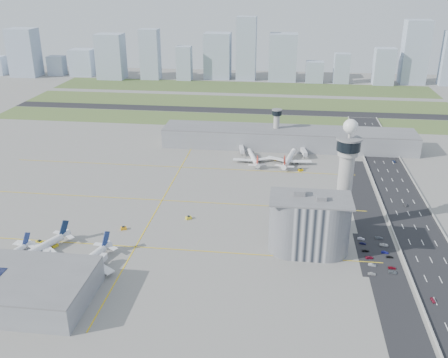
# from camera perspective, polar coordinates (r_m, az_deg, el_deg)

# --- Properties ---
(ground) EXTENTS (1000.00, 1000.00, 0.00)m
(ground) POSITION_cam_1_polar(r_m,az_deg,el_deg) (293.22, -0.86, -5.32)
(ground) COLOR gray
(grass_strip_0) EXTENTS (480.00, 50.00, 0.08)m
(grass_strip_0) POSITION_cam_1_polar(r_m,az_deg,el_deg) (503.92, 0.44, 6.77)
(grass_strip_0) COLOR #415B2B
(grass_strip_0) RESTS_ON ground
(grass_strip_1) EXTENTS (480.00, 60.00, 0.08)m
(grass_strip_1) POSITION_cam_1_polar(r_m,az_deg,el_deg) (576.02, 1.33, 8.79)
(grass_strip_1) COLOR #556F34
(grass_strip_1) RESTS_ON ground
(grass_strip_2) EXTENTS (480.00, 70.00, 0.08)m
(grass_strip_2) POSITION_cam_1_polar(r_m,az_deg,el_deg) (653.65, 2.06, 10.44)
(grass_strip_2) COLOR #445528
(grass_strip_2) RESTS_ON ground
(runway) EXTENTS (480.00, 22.00, 0.10)m
(runway) POSITION_cam_1_polar(r_m,az_deg,el_deg) (539.38, 0.91, 7.84)
(runway) COLOR black
(runway) RESTS_ON ground
(highway) EXTENTS (28.00, 500.00, 0.10)m
(highway) POSITION_cam_1_polar(r_m,az_deg,el_deg) (301.27, 21.49, -6.22)
(highway) COLOR black
(highway) RESTS_ON ground
(barrier_left) EXTENTS (0.60, 500.00, 1.20)m
(barrier_left) POSITION_cam_1_polar(r_m,az_deg,el_deg) (297.68, 18.89, -6.06)
(barrier_left) COLOR #9E9E99
(barrier_left) RESTS_ON ground
(barrier_right) EXTENTS (0.60, 500.00, 1.20)m
(barrier_right) POSITION_cam_1_polar(r_m,az_deg,el_deg) (304.96, 24.06, -6.17)
(barrier_right) COLOR #9E9E99
(barrier_right) RESTS_ON ground
(landside_road) EXTENTS (18.00, 260.00, 0.08)m
(landside_road) POSITION_cam_1_polar(r_m,az_deg,el_deg) (287.12, 17.08, -7.05)
(landside_road) COLOR black
(landside_road) RESTS_ON ground
(parking_lot) EXTENTS (20.00, 44.00, 0.10)m
(parking_lot) POSITION_cam_1_polar(r_m,az_deg,el_deg) (276.50, 17.05, -8.26)
(parking_lot) COLOR black
(parking_lot) RESTS_ON ground
(taxiway_line_h_0) EXTENTS (260.00, 0.60, 0.01)m
(taxiway_line_h_0) POSITION_cam_1_polar(r_m,az_deg,el_deg) (275.70, -10.07, -7.64)
(taxiway_line_h_0) COLOR yellow
(taxiway_line_h_0) RESTS_ON ground
(taxiway_line_h_1) EXTENTS (260.00, 0.60, 0.01)m
(taxiway_line_h_1) POSITION_cam_1_polar(r_m,az_deg,el_deg) (326.81, -7.09, -2.43)
(taxiway_line_h_1) COLOR yellow
(taxiway_line_h_1) RESTS_ON ground
(taxiway_line_h_2) EXTENTS (260.00, 0.60, 0.01)m
(taxiway_line_h_2) POSITION_cam_1_polar(r_m,az_deg,el_deg) (380.52, -4.95, 1.35)
(taxiway_line_h_2) COLOR yellow
(taxiway_line_h_2) RESTS_ON ground
(taxiway_line_v) EXTENTS (0.60, 260.00, 0.01)m
(taxiway_line_v) POSITION_cam_1_polar(r_m,az_deg,el_deg) (326.81, -7.09, -2.43)
(taxiway_line_v) COLOR yellow
(taxiway_line_v) RESTS_ON ground
(control_tower) EXTENTS (14.00, 14.00, 64.50)m
(control_tower) POSITION_cam_1_polar(r_m,az_deg,el_deg) (285.79, 13.78, 0.96)
(control_tower) COLOR #ADAAA5
(control_tower) RESTS_ON ground
(secondary_tower) EXTENTS (8.60, 8.60, 31.90)m
(secondary_tower) POSITION_cam_1_polar(r_m,az_deg,el_deg) (423.51, 6.01, 6.21)
(secondary_tower) COLOR #ADAAA5
(secondary_tower) RESTS_ON ground
(admin_building) EXTENTS (42.00, 24.00, 33.50)m
(admin_building) POSITION_cam_1_polar(r_m,az_deg,el_deg) (264.77, 9.71, -5.18)
(admin_building) COLOR #B2B2B7
(admin_building) RESTS_ON ground
(terminal_pier) EXTENTS (210.00, 32.00, 15.80)m
(terminal_pier) POSITION_cam_1_polar(r_m,az_deg,el_deg) (424.74, 7.30, 4.66)
(terminal_pier) COLOR gray
(terminal_pier) RESTS_ON ground
(airplane_near_a) EXTENTS (40.08, 43.26, 9.85)m
(airplane_near_a) POSITION_cam_1_polar(r_m,az_deg,el_deg) (278.46, -23.94, -7.92)
(airplane_near_a) COLOR white
(airplane_near_a) RESTS_ON ground
(airplane_near_b) EXTENTS (50.14, 53.29, 11.82)m
(airplane_near_b) POSITION_cam_1_polar(r_m,az_deg,el_deg) (278.85, -20.60, -7.09)
(airplane_near_b) COLOR white
(airplane_near_b) RESTS_ON ground
(airplane_near_c) EXTENTS (46.81, 50.86, 11.74)m
(airplane_near_c) POSITION_cam_1_polar(r_m,az_deg,el_deg) (259.52, -15.80, -8.77)
(airplane_near_c) COLOR white
(airplane_near_c) RESTS_ON ground
(airplane_far_a) EXTENTS (40.87, 45.01, 10.69)m
(airplane_far_a) POSITION_cam_1_polar(r_m,az_deg,el_deg) (389.43, 3.37, 2.74)
(airplane_far_a) COLOR white
(airplane_far_a) RESTS_ON ground
(airplane_far_b) EXTENTS (42.79, 47.81, 11.75)m
(airplane_far_b) POSITION_cam_1_polar(r_m,az_deg,el_deg) (389.58, 7.47, 2.68)
(airplane_far_b) COLOR white
(airplane_far_b) RESTS_ON ground
(jet_bridge_near_1) EXTENTS (5.39, 14.31, 5.70)m
(jet_bridge_near_1) POSITION_cam_1_polar(r_m,az_deg,el_deg) (265.68, -21.10, -9.49)
(jet_bridge_near_1) COLOR silver
(jet_bridge_near_1) RESTS_ON ground
(jet_bridge_near_2) EXTENTS (5.39, 14.31, 5.70)m
(jet_bridge_near_2) POSITION_cam_1_polar(r_m,az_deg,el_deg) (253.59, -14.99, -10.27)
(jet_bridge_near_2) COLOR silver
(jet_bridge_near_2) RESTS_ON ground
(jet_bridge_far_0) EXTENTS (5.39, 14.31, 5.70)m
(jet_bridge_far_0) POSITION_cam_1_polar(r_m,az_deg,el_deg) (412.59, 1.96, 3.56)
(jet_bridge_far_0) COLOR silver
(jet_bridge_far_0) RESTS_ON ground
(jet_bridge_far_1) EXTENTS (5.39, 14.31, 5.70)m
(jet_bridge_far_1) POSITION_cam_1_polar(r_m,az_deg,el_deg) (411.42, 8.92, 3.23)
(jet_bridge_far_1) COLOR silver
(jet_bridge_far_1) RESTS_ON ground
(tug_0) EXTENTS (4.22, 3.45, 2.13)m
(tug_0) POSITION_cam_1_polar(r_m,az_deg,el_deg) (291.81, -20.34, -6.77)
(tug_0) COLOR yellow
(tug_0) RESTS_ON ground
(tug_1) EXTENTS (3.89, 4.29, 2.06)m
(tug_1) POSITION_cam_1_polar(r_m,az_deg,el_deg) (286.04, -18.81, -7.17)
(tug_1) COLOR yellow
(tug_1) RESTS_ON ground
(tug_2) EXTENTS (4.02, 3.46, 1.97)m
(tug_2) POSITION_cam_1_polar(r_m,az_deg,el_deg) (294.03, -11.41, -5.50)
(tug_2) COLOR orange
(tug_2) RESTS_ON ground
(tug_3) EXTENTS (4.15, 3.82, 1.99)m
(tug_3) POSITION_cam_1_polar(r_m,az_deg,el_deg) (300.78, -4.07, -4.40)
(tug_3) COLOR yellow
(tug_3) RESTS_ON ground
(tug_4) EXTENTS (3.76, 4.17, 2.01)m
(tug_4) POSITION_cam_1_polar(r_m,az_deg,el_deg) (395.18, 5.95, 2.29)
(tug_4) COLOR gold
(tug_4) RESTS_ON ground
(tug_5) EXTENTS (4.18, 3.65, 2.03)m
(tug_5) POSITION_cam_1_polar(r_m,az_deg,el_deg) (375.81, 8.74, 1.06)
(tug_5) COLOR #FBBA02
(tug_5) RESTS_ON ground
(car_lot_0) EXTENTS (3.88, 1.74, 1.29)m
(car_lot_0) POSITION_cam_1_polar(r_m,az_deg,el_deg) (258.67, 16.54, -10.33)
(car_lot_0) COLOR silver
(car_lot_0) RESTS_ON ground
(car_lot_1) EXTENTS (4.05, 1.91, 1.28)m
(car_lot_1) POSITION_cam_1_polar(r_m,az_deg,el_deg) (265.78, 16.58, -9.38)
(car_lot_1) COLOR #9FA4A7
(car_lot_1) RESTS_ON ground
(car_lot_2) EXTENTS (4.32, 2.44, 1.14)m
(car_lot_2) POSITION_cam_1_polar(r_m,az_deg,el_deg) (271.72, 16.28, -8.61)
(car_lot_2) COLOR maroon
(car_lot_2) RESTS_ON ground
(car_lot_3) EXTENTS (3.89, 1.84, 1.09)m
(car_lot_3) POSITION_cam_1_polar(r_m,az_deg,el_deg) (277.36, 15.88, -7.89)
(car_lot_3) COLOR black
(car_lot_3) RESTS_ON ground
(car_lot_4) EXTENTS (3.79, 2.01, 1.23)m
(car_lot_4) POSITION_cam_1_polar(r_m,az_deg,el_deg) (283.94, 15.58, -7.09)
(car_lot_4) COLOR #191A4E
(car_lot_4) RESTS_ON ground
(car_lot_5) EXTENTS (4.01, 1.84, 1.27)m
(car_lot_5) POSITION_cam_1_polar(r_m,az_deg,el_deg) (288.27, 15.38, -6.58)
(car_lot_5) COLOR silver
(car_lot_5) RESTS_ON ground
(car_lot_6) EXTENTS (4.49, 2.60, 1.18)m
(car_lot_6) POSITION_cam_1_polar(r_m,az_deg,el_deg) (263.05, 18.73, -10.05)
(car_lot_6) COLOR slate
(car_lot_6) RESTS_ON ground
(car_lot_7) EXTENTS (3.94, 1.74, 1.13)m
(car_lot_7) POSITION_cam_1_polar(r_m,az_deg,el_deg) (266.44, 18.66, -9.60)
(car_lot_7) COLOR maroon
(car_lot_7) RESTS_ON ground
(car_lot_8) EXTENTS (3.49, 1.49, 1.18)m
(car_lot_8) POSITION_cam_1_polar(r_m,az_deg,el_deg) (275.41, 18.40, -8.44)
(car_lot_8) COLOR black
(car_lot_8) RESTS_ON ground
(car_lot_9) EXTENTS (3.80, 1.64, 1.21)m
(car_lot_9) POSITION_cam_1_polar(r_m,az_deg,el_deg) (278.67, 17.90, -7.98)
(car_lot_9) COLOR navy
(car_lot_9) RESTS_ON ground
(car_lot_10) EXTENTS (4.70, 2.26, 1.29)m
(car_lot_10) POSITION_cam_1_polar(r_m,az_deg,el_deg) (285.55, 17.83, -7.18)
(car_lot_10) COLOR silver
(car_lot_10) RESTS_ON ground
(car_lot_11) EXTENTS (4.50, 1.91, 1.29)m
(car_lot_11) POSITION_cam_1_polar(r_m,az_deg,el_deg) (291.75, 17.33, -6.45)
(car_lot_11) COLOR slate
(car_lot_11) RESTS_ON ground
(car_hw_0) EXTENTS (1.97, 3.90, 1.27)m
(car_hw_0) POSITION_cam_1_polar(r_m,az_deg,el_deg) (249.26, 22.79, -12.65)
(car_hw_0) COLOR maroon
(car_hw_0) RESTS_ON ground
(car_hw_1) EXTENTS (1.35, 3.74, 1.23)m
(car_hw_1) POSITION_cam_1_polar(r_m,az_deg,el_deg) (336.57, 20.05, -2.83)
(car_hw_1) COLOR #28272A
(car_hw_1) RESTS_ON ground
(car_hw_2) EXTENTS (2.25, 4.19, 1.12)m
(car_hw_2) POSITION_cam_1_polar(r_m,az_deg,el_deg) (411.34, 18.88, 1.92)
(car_hw_2) COLOR navy
(car_hw_2) RESTS_ON ground
(car_hw_4) EXTENTS (1.76, 3.77, 1.25)m
(car_hw_4) POSITION_cam_1_polar(r_m,az_deg,el_deg) (461.03, 15.63, 4.49)
(car_hw_4) COLOR #A3A3A5
(car_hw_4) RESTS_ON ground
(skyline_bldg_1) EXTENTS (37.63, 30.10, 65.60)m
(skyline_bldg_1) POSITION_cam_1_polar(r_m,az_deg,el_deg) (775.08, -21.86, 13.27)
(skyline_bldg_1) COLOR #9EADC1
(skyline_bldg_1) RESTS_ON ground
(skyline_bldg_2) EXTENTS (22.81, 18.25, 26.79)m
(skyline_bldg_2) POSITION_cam_1_polar(r_m,az_deg,el_deg) (771.01, -18.55, 12.19)
(skyline_bldg_2) COLOR #9EADC1
(skyline_bldg_2) RESTS_ON ground
(skyline_bldg_3) EXTENTS (32.30, 25.84, 36.93)m
(skyline_bldg_3) POSITION_cam_1_polar(r_m,az_deg,el_deg) (755.64, -15.84, 12.70)
(skyline_bldg_3) COLOR #9EADC1
(skyline_bldg_3) RESTS_ON ground
(skyline_bldg_4) EXTENTS (35.81, 28.65, 60.36)m
(skyline_bldg_4) POSITION_cam_1_polar(r_m,az_deg,el_deg) (721.72, -12.80, 13.50)
(skyline_bldg_4) COLOR #9EADC1
(skyline_bldg_4) RESTS_ON ground
(skyline_bldg_5) EXTENTS (25.49, 20.39, 66.89)m
(skyline_bldg_5) POSITION_cam_1_polar(r_m,az_deg,el_deg) (709.19, -8.44, 13.92)
(skyline_bldg_5) COLOR #9EADC1
(skyline_bldg_5) RESTS_ON ground
(skyline_bldg_6) EXTENTS (20.04, 16.03, 45.20)m
(skyline_bldg_6) POSITION_cam_1_polar(r_m,az_deg,el_deg) (698.20, -4.57, 13.05)
(skyline_bldg_6) COLOR #9EADC1
(skyline_bldg_6) RESTS_ON ground
(skyline_bldg_7) EXTENTS (35.76, 28.61, 61.22)m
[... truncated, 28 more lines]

